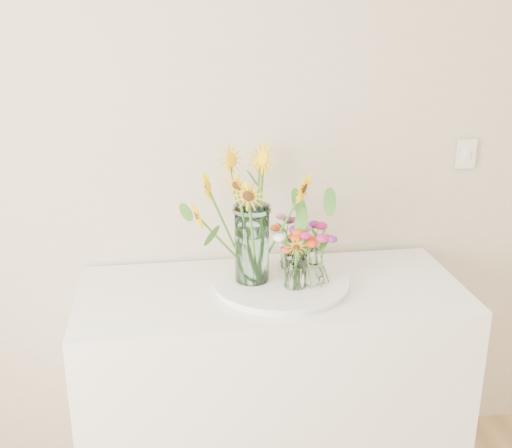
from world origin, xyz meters
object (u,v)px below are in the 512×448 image
(small_vase_b, at_px, (314,266))
(small_vase_c, at_px, (290,253))
(counter, at_px, (271,394))
(mason_jar, at_px, (252,244))
(tray, at_px, (280,284))
(small_vase_a, at_px, (296,270))

(small_vase_b, height_order, small_vase_c, small_vase_b)
(counter, xyz_separation_m, small_vase_b, (0.14, -0.04, 0.54))
(counter, xyz_separation_m, mason_jar, (-0.07, 0.02, 0.62))
(tray, distance_m, mason_jar, 0.19)
(mason_jar, bearing_deg, counter, -15.10)
(small_vase_a, relative_size, small_vase_b, 0.98)
(mason_jar, xyz_separation_m, small_vase_a, (0.14, -0.08, -0.08))
(counter, bearing_deg, tray, 8.51)
(small_vase_b, bearing_deg, small_vase_c, 109.62)
(mason_jar, distance_m, small_vase_b, 0.23)
(counter, distance_m, small_vase_a, 0.55)
(tray, bearing_deg, mason_jar, 172.29)
(small_vase_a, bearing_deg, tray, 123.64)
(tray, xyz_separation_m, small_vase_b, (0.11, -0.04, 0.08))
(tray, bearing_deg, small_vase_b, -20.28)
(tray, bearing_deg, small_vase_c, 63.58)
(counter, height_order, small_vase_a, small_vase_a)
(counter, height_order, small_vase_c, small_vase_c)
(small_vase_b, bearing_deg, tray, 159.72)
(counter, height_order, mason_jar, mason_jar)
(counter, height_order, tray, tray)
(tray, xyz_separation_m, mason_jar, (-0.10, 0.01, 0.16))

